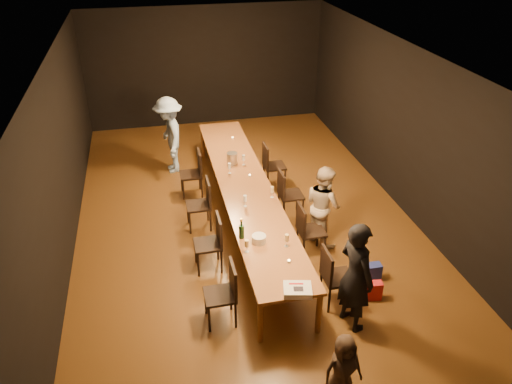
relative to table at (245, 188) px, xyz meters
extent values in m
plane|color=#412210|center=(0.00, 0.00, -0.70)|extent=(10.00, 10.00, 0.00)
cube|color=black|center=(0.00, 5.00, 0.80)|extent=(6.00, 0.04, 3.00)
cube|color=black|center=(-3.00, 0.00, 0.80)|extent=(0.04, 10.00, 3.00)
cube|color=black|center=(3.00, 0.00, 0.80)|extent=(0.04, 10.00, 3.00)
cube|color=silver|center=(0.00, 0.00, 2.30)|extent=(6.00, 10.00, 0.04)
cube|color=brown|center=(0.00, 0.00, 0.02)|extent=(0.90, 6.00, 0.05)
cylinder|color=brown|center=(-0.40, -2.90, -0.35)|extent=(0.08, 0.08, 0.70)
cylinder|color=brown|center=(0.40, -2.90, -0.35)|extent=(0.08, 0.08, 0.70)
cylinder|color=brown|center=(-0.40, 2.90, -0.35)|extent=(0.08, 0.08, 0.70)
cylinder|color=brown|center=(0.40, 2.90, -0.35)|extent=(0.08, 0.08, 0.70)
imported|color=black|center=(0.90, -2.84, 0.12)|extent=(0.55, 0.69, 1.63)
imported|color=beige|center=(1.15, -0.87, 0.01)|extent=(0.71, 0.81, 1.41)
imported|color=#8EADDC|center=(-1.15, 2.36, 0.12)|extent=(0.71, 1.12, 1.65)
imported|color=#3E2D23|center=(0.31, -3.96, -0.22)|extent=(0.50, 0.35, 0.96)
cube|color=red|center=(1.40, -2.45, -0.56)|extent=(0.26, 0.17, 0.29)
cube|color=#2533A0|center=(1.58, -2.05, -0.56)|extent=(0.24, 0.16, 0.29)
cube|color=white|center=(0.08, -2.90, 0.09)|extent=(0.41, 0.36, 0.08)
cube|color=black|center=(0.08, -2.93, 0.13)|extent=(0.14, 0.12, 0.00)
cube|color=red|center=(0.08, -2.83, 0.13)|extent=(0.19, 0.07, 0.00)
cylinder|color=silver|center=(-0.15, -1.73, 0.11)|extent=(0.26, 0.26, 0.12)
cylinder|color=#A9A9AD|center=(-0.07, 0.91, 0.16)|extent=(0.22, 0.22, 0.22)
cylinder|color=#B2B7B2|center=(0.15, -2.28, 0.06)|extent=(0.05, 0.05, 0.03)
cylinder|color=#B2B7B2|center=(0.15, 0.32, 0.06)|extent=(0.05, 0.05, 0.03)
cylinder|color=#B2B7B2|center=(0.15, 2.06, 0.06)|extent=(0.05, 0.05, 0.03)
camera|label=1|loc=(-1.51, -7.55, 4.33)|focal=35.00mm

